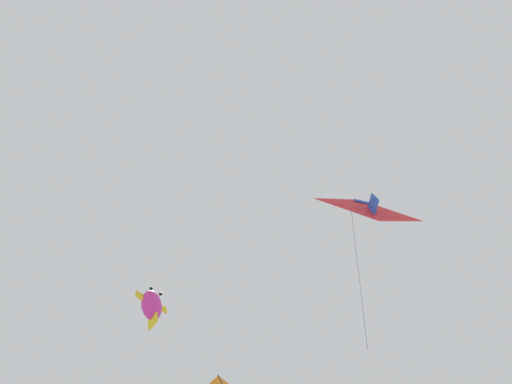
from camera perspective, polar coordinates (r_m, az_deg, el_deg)
The scene contains 2 objects.
kite_delta_highest at distance 27.51m, azimuth 8.70°, elevation -1.26°, with size 3.06×2.41×6.89m.
kite_fish_far_centre at distance 25.30m, azimuth -8.00°, elevation -8.59°, with size 1.29×1.05×1.91m.
Camera 1 is at (5.80, 8.49, 10.82)m, focal length 52.26 mm.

